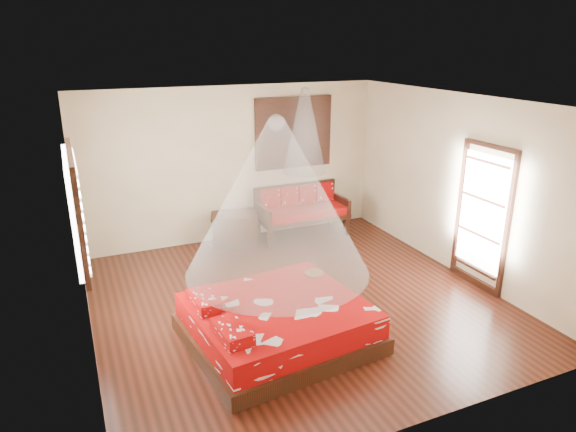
# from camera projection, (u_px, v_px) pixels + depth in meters

# --- Properties ---
(room) EXTENTS (5.54, 5.54, 2.84)m
(room) POSITION_uv_depth(u_px,v_px,m) (297.00, 208.00, 6.90)
(room) COLOR black
(room) RESTS_ON ground
(bed) EXTENTS (2.29, 2.11, 0.64)m
(bed) POSITION_uv_depth(u_px,v_px,m) (277.00, 323.00, 6.30)
(bed) COLOR black
(bed) RESTS_ON floor
(daybed) EXTENTS (1.69, 0.75, 0.94)m
(daybed) POSITION_uv_depth(u_px,v_px,m) (301.00, 208.00, 9.69)
(daybed) COLOR black
(daybed) RESTS_ON floor
(storage_chest) EXTENTS (0.97, 0.83, 0.57)m
(storage_chest) POSITION_uv_depth(u_px,v_px,m) (235.00, 228.00, 9.34)
(storage_chest) COLOR black
(storage_chest) RESTS_ON floor
(shutter_panel) EXTENTS (1.52, 0.06, 1.32)m
(shutter_panel) POSITION_uv_depth(u_px,v_px,m) (294.00, 133.00, 9.54)
(shutter_panel) COLOR black
(shutter_panel) RESTS_ON wall_back
(window_left) EXTENTS (0.10, 1.74, 1.34)m
(window_left) POSITION_uv_depth(u_px,v_px,m) (78.00, 207.00, 5.95)
(window_left) COLOR black
(window_left) RESTS_ON wall_left
(glazed_door) EXTENTS (0.08, 1.02, 2.16)m
(glazed_door) POSITION_uv_depth(u_px,v_px,m) (482.00, 218.00, 7.52)
(glazed_door) COLOR black
(glazed_door) RESTS_ON floor
(wine_tray) EXTENTS (0.26, 0.26, 0.21)m
(wine_tray) POSITION_uv_depth(u_px,v_px,m) (314.00, 270.00, 7.01)
(wine_tray) COLOR brown
(wine_tray) RESTS_ON bed
(mosquito_net_main) EXTENTS (2.15, 2.15, 1.80)m
(mosquito_net_main) POSITION_uv_depth(u_px,v_px,m) (277.00, 198.00, 5.78)
(mosquito_net_main) COLOR white
(mosquito_net_main) RESTS_ON ceiling
(mosquito_net_daybed) EXTENTS (0.79, 0.79, 1.50)m
(mosquito_net_daybed) POSITION_uv_depth(u_px,v_px,m) (305.00, 131.00, 9.10)
(mosquito_net_daybed) COLOR white
(mosquito_net_daybed) RESTS_ON ceiling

